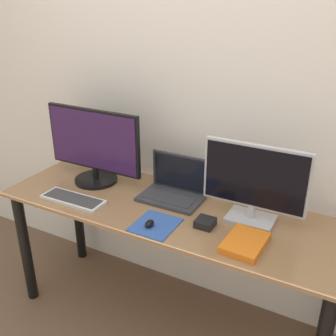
{
  "coord_description": "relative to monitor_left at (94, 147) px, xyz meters",
  "views": [
    {
      "loc": [
        0.83,
        -1.25,
        1.75
      ],
      "look_at": [
        -0.01,
        0.32,
        0.96
      ],
      "focal_mm": 42.0,
      "sensor_mm": 36.0,
      "label": 1
    }
  ],
  "objects": [
    {
      "name": "monitor_left",
      "position": [
        0.0,
        0.0,
        0.0
      ],
      "size": [
        0.6,
        0.25,
        0.43
      ],
      "color": "black",
      "rests_on": "desk"
    },
    {
      "name": "keyboard",
      "position": [
        0.04,
        -0.25,
        -0.2
      ],
      "size": [
        0.35,
        0.13,
        0.02
      ],
      "color": "silver",
      "rests_on": "desk"
    },
    {
      "name": "monitor_right",
      "position": [
        0.93,
        0.0,
        -0.01
      ],
      "size": [
        0.49,
        0.16,
        0.39
      ],
      "color": "#B2B2B7",
      "rests_on": "desk"
    },
    {
      "name": "mousepad",
      "position": [
        0.54,
        -0.25,
        -0.21
      ],
      "size": [
        0.2,
        0.22,
        0.0
      ],
      "color": "#2D519E",
      "rests_on": "desk"
    },
    {
      "name": "laptop",
      "position": [
        0.49,
        0.04,
        -0.16
      ],
      "size": [
        0.33,
        0.22,
        0.22
      ],
      "color": "#333338",
      "rests_on": "desk"
    },
    {
      "name": "book",
      "position": [
        0.97,
        -0.22,
        -0.2
      ],
      "size": [
        0.17,
        0.23,
        0.03
      ],
      "color": "orange",
      "rests_on": "desk"
    },
    {
      "name": "desk",
      "position": [
        0.51,
        -0.08,
        -0.36
      ],
      "size": [
        1.79,
        0.6,
        0.75
      ],
      "color": "olive",
      "rests_on": "ground_plane"
    },
    {
      "name": "mouse",
      "position": [
        0.53,
        -0.28,
        -0.19
      ],
      "size": [
        0.04,
        0.06,
        0.03
      ],
      "color": "black",
      "rests_on": "mousepad"
    },
    {
      "name": "power_brick",
      "position": [
        0.75,
        -0.15,
        -0.2
      ],
      "size": [
        0.09,
        0.09,
        0.04
      ],
      "color": "black",
      "rests_on": "desk"
    },
    {
      "name": "wall_back",
      "position": [
        0.51,
        0.29,
        0.29
      ],
      "size": [
        7.0,
        0.05,
        2.5
      ],
      "color": "silver",
      "rests_on": "ground_plane"
    }
  ]
}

